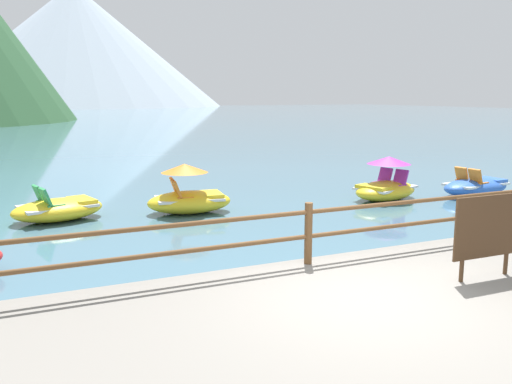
# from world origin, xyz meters

# --- Properties ---
(ground_plane) EXTENTS (200.00, 200.00, 0.00)m
(ground_plane) POSITION_xyz_m (0.00, 40.00, 0.00)
(ground_plane) COLOR #477084
(dock_railing) EXTENTS (23.92, 0.12, 0.95)m
(dock_railing) POSITION_xyz_m (0.00, 1.55, 0.99)
(dock_railing) COLOR brown
(dock_railing) RESTS_ON promenade_dock
(sign_board) EXTENTS (1.18, 0.08, 1.19)m
(sign_board) POSITION_xyz_m (1.94, -0.05, 1.13)
(sign_board) COLOR silver
(sign_board) RESTS_ON promenade_dock
(pedal_boat_0) EXTENTS (2.47, 1.92, 1.24)m
(pedal_boat_0) POSITION_xyz_m (5.59, 6.92, 0.42)
(pedal_boat_0) COLOR yellow
(pedal_boat_0) RESTS_ON ground
(pedal_boat_1) EXTENTS (2.49, 1.44, 0.86)m
(pedal_boat_1) POSITION_xyz_m (8.45, 6.37, 0.28)
(pedal_boat_1) COLOR blue
(pedal_boat_1) RESTS_ON ground
(pedal_boat_4) EXTENTS (2.25, 1.49, 1.26)m
(pedal_boat_4) POSITION_xyz_m (-0.04, 7.53, 0.43)
(pedal_boat_4) COLOR yellow
(pedal_boat_4) RESTS_ON ground
(pedal_boat_6) EXTENTS (2.38, 1.78, 0.86)m
(pedal_boat_6) POSITION_xyz_m (-3.12, 8.02, 0.28)
(pedal_boat_6) COLOR yellow
(pedal_boat_6) RESTS_ON ground
(distant_peak) EXTENTS (75.50, 75.50, 31.32)m
(distant_peak) POSITION_xyz_m (13.03, 148.18, 15.66)
(distant_peak) COLOR #9EADBC
(distant_peak) RESTS_ON ground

